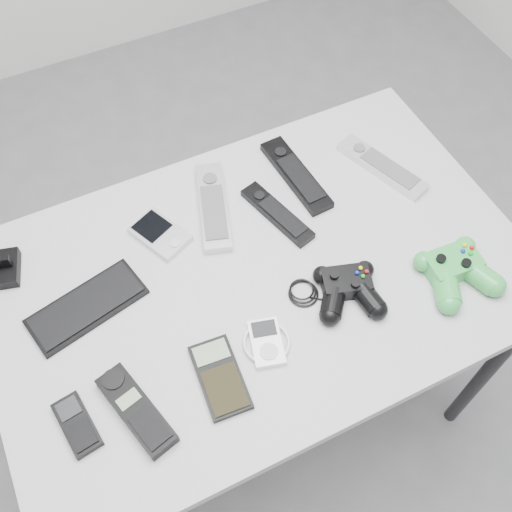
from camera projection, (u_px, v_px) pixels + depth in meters
name	position (u px, v px, depth m)	size (l,w,h in m)	color
floor	(236.00, 410.00, 1.77)	(3.50, 3.50, 0.00)	slate
desk	(258.00, 289.00, 1.24)	(1.07, 0.69, 0.71)	#979799
pda_keyboard	(87.00, 306.00, 1.14)	(0.22, 0.09, 0.01)	black
pda	(160.00, 234.00, 1.23)	(0.07, 0.12, 0.02)	silver
remote_silver_a	(213.00, 206.00, 1.26)	(0.06, 0.23, 0.03)	silver
remote_black_a	(277.00, 213.00, 1.26)	(0.04, 0.19, 0.02)	black
remote_black_b	(296.00, 174.00, 1.31)	(0.05, 0.22, 0.02)	black
remote_silver_b	(382.00, 166.00, 1.33)	(0.05, 0.22, 0.02)	silver
mobile_phone	(77.00, 424.00, 1.01)	(0.05, 0.11, 0.02)	black
cordless_handset	(136.00, 410.00, 1.02)	(0.05, 0.17, 0.03)	black
calculator	(220.00, 377.00, 1.06)	(0.07, 0.15, 0.01)	black
mp3_player	(267.00, 342.00, 1.10)	(0.09, 0.09, 0.02)	white
controller_black	(348.00, 288.00, 1.14)	(0.22, 0.14, 0.04)	black
controller_green	(457.00, 269.00, 1.16)	(0.15, 0.16, 0.05)	#238230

